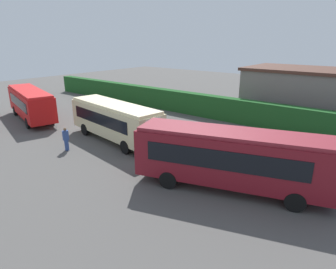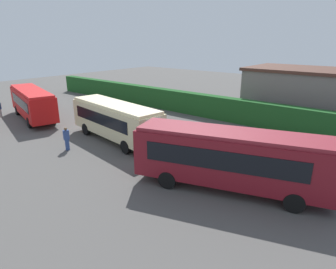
{
  "view_description": "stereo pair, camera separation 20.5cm",
  "coord_description": "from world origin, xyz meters",
  "px_view_note": "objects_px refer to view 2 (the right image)",
  "views": [
    {
      "loc": [
        9.78,
        -13.7,
        7.91
      ],
      "look_at": [
        -1.92,
        0.84,
        1.72
      ],
      "focal_mm": 31.02,
      "sensor_mm": 36.0,
      "label": 1
    },
    {
      "loc": [
        9.94,
        -13.57,
        7.91
      ],
      "look_at": [
        -1.92,
        0.84,
        1.72
      ],
      "focal_mm": 31.02,
      "sensor_mm": 36.0,
      "label": 2
    }
  ],
  "objects_px": {
    "bus_red": "(32,102)",
    "person_center": "(67,138)",
    "bus_cream": "(115,119)",
    "person_right": "(148,123)",
    "traffic_cone": "(212,129)",
    "bus_maroon": "(232,157)"
  },
  "relations": [
    {
      "from": "bus_cream",
      "to": "traffic_cone",
      "type": "height_order",
      "value": "bus_cream"
    },
    {
      "from": "bus_cream",
      "to": "traffic_cone",
      "type": "xyz_separation_m",
      "value": [
        4.84,
        6.85,
        -1.47
      ]
    },
    {
      "from": "bus_cream",
      "to": "person_center",
      "type": "bearing_deg",
      "value": -99.52
    },
    {
      "from": "person_center",
      "to": "traffic_cone",
      "type": "distance_m",
      "value": 12.2
    },
    {
      "from": "bus_cream",
      "to": "person_center",
      "type": "distance_m",
      "value": 4.02
    },
    {
      "from": "bus_maroon",
      "to": "traffic_cone",
      "type": "xyz_separation_m",
      "value": [
        -6.2,
        8.3,
        -1.61
      ]
    },
    {
      "from": "bus_cream",
      "to": "person_right",
      "type": "height_order",
      "value": "bus_cream"
    },
    {
      "from": "bus_cream",
      "to": "bus_maroon",
      "type": "relative_size",
      "value": 0.92
    },
    {
      "from": "person_right",
      "to": "person_center",
      "type": "bearing_deg",
      "value": 148.96
    },
    {
      "from": "person_right",
      "to": "traffic_cone",
      "type": "bearing_deg",
      "value": -60.49
    },
    {
      "from": "bus_red",
      "to": "person_right",
      "type": "height_order",
      "value": "bus_red"
    },
    {
      "from": "person_center",
      "to": "person_right",
      "type": "relative_size",
      "value": 0.95
    },
    {
      "from": "person_center",
      "to": "traffic_cone",
      "type": "height_order",
      "value": "person_center"
    },
    {
      "from": "bus_red",
      "to": "bus_maroon",
      "type": "distance_m",
      "value": 22.5
    },
    {
      "from": "bus_red",
      "to": "bus_cream",
      "type": "height_order",
      "value": "bus_red"
    },
    {
      "from": "person_right",
      "to": "traffic_cone",
      "type": "relative_size",
      "value": 3.06
    },
    {
      "from": "bus_maroon",
      "to": "person_right",
      "type": "distance_m",
      "value": 11.18
    },
    {
      "from": "person_center",
      "to": "bus_cream",
      "type": "bearing_deg",
      "value": -85.43
    },
    {
      "from": "bus_maroon",
      "to": "person_center",
      "type": "bearing_deg",
      "value": 172.49
    },
    {
      "from": "bus_maroon",
      "to": "person_center",
      "type": "height_order",
      "value": "bus_maroon"
    },
    {
      "from": "bus_red",
      "to": "person_center",
      "type": "xyz_separation_m",
      "value": [
        10.29,
        -2.7,
        -0.86
      ]
    },
    {
      "from": "bus_cream",
      "to": "bus_maroon",
      "type": "height_order",
      "value": "bus_maroon"
    }
  ]
}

